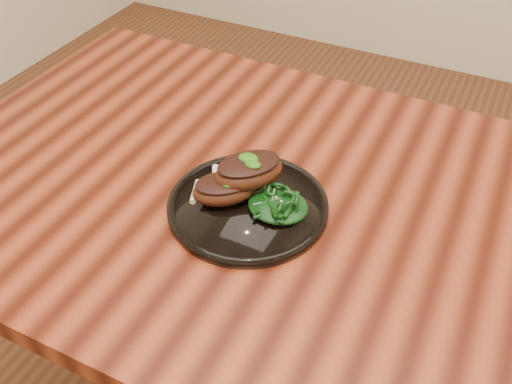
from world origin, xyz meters
TOP-DOWN VIEW (x-y plane):
  - desk at (0.00, 0.00)m, footprint 1.60×0.80m
  - plate at (-0.19, -0.06)m, footprint 0.26×0.26m
  - lamb_chop_front at (-0.23, -0.07)m, footprint 0.12×0.12m
  - lamb_chop_back at (-0.21, -0.03)m, footprint 0.13×0.13m
  - herb_smear at (-0.23, -0.00)m, footprint 0.07×0.05m
  - greens_heap at (-0.14, -0.05)m, footprint 0.10×0.09m

SIDE VIEW (x-z plane):
  - desk at x=0.00m, z-range 0.29..1.04m
  - plate at x=-0.19m, z-range 0.75..0.77m
  - herb_smear at x=-0.23m, z-range 0.76..0.77m
  - greens_heap at x=-0.14m, z-range 0.76..0.80m
  - lamb_chop_front at x=-0.23m, z-range 0.76..0.81m
  - lamb_chop_back at x=-0.21m, z-range 0.78..0.83m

